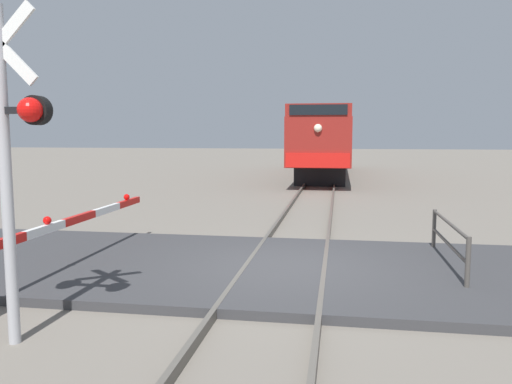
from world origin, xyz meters
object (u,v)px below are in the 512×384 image
object	(u,v)px
locomotive	(324,143)
guard_railing	(449,238)
crossing_signal	(2,137)
crossing_gate	(9,256)

from	to	relation	value
locomotive	guard_railing	world-z (taller)	locomotive
locomotive	crossing_signal	size ratio (longest dim) A/B	4.46
locomotive	crossing_signal	distance (m)	25.77
locomotive	crossing_gate	size ratio (longest dim) A/B	2.80
crossing_gate	guard_railing	bearing A→B (deg)	23.19
crossing_signal	crossing_gate	xyz separation A→B (m)	(-0.97, 1.34, -1.77)
crossing_signal	guard_railing	bearing A→B (deg)	36.01
locomotive	crossing_signal	xyz separation A→B (m)	(-2.93, -25.60, 0.49)
crossing_gate	guard_railing	xyz separation A→B (m)	(6.86, 2.94, -0.11)
crossing_signal	guard_railing	size ratio (longest dim) A/B	1.35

